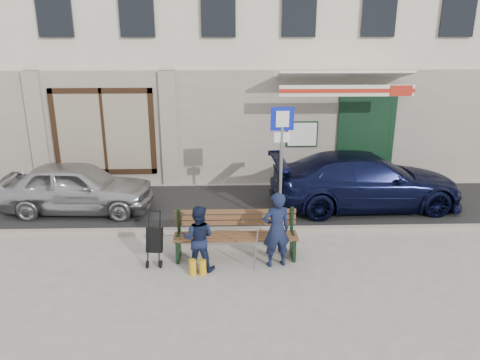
{
  "coord_description": "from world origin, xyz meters",
  "views": [
    {
      "loc": [
        0.19,
        -7.89,
        4.35
      ],
      "look_at": [
        0.46,
        1.6,
        1.2
      ],
      "focal_mm": 35.0,
      "sensor_mm": 36.0,
      "label": 1
    }
  ],
  "objects_px": {
    "car_silver": "(77,187)",
    "stroller": "(154,241)",
    "car_navy": "(365,181)",
    "man": "(276,230)",
    "bench": "(233,236)",
    "woman": "(198,238)",
    "parking_sign": "(282,148)"
  },
  "relations": [
    {
      "from": "bench",
      "to": "woman",
      "type": "height_order",
      "value": "woman"
    },
    {
      "from": "bench",
      "to": "man",
      "type": "xyz_separation_m",
      "value": [
        0.8,
        -0.35,
        0.28
      ]
    },
    {
      "from": "woman",
      "to": "man",
      "type": "bearing_deg",
      "value": -167.22
    },
    {
      "from": "man",
      "to": "woman",
      "type": "height_order",
      "value": "man"
    },
    {
      "from": "car_silver",
      "to": "woman",
      "type": "distance_m",
      "value": 4.29
    },
    {
      "from": "car_silver",
      "to": "parking_sign",
      "type": "xyz_separation_m",
      "value": [
        4.82,
        -1.02,
        1.2
      ]
    },
    {
      "from": "man",
      "to": "parking_sign",
      "type": "bearing_deg",
      "value": -112.05
    },
    {
      "from": "car_silver",
      "to": "stroller",
      "type": "relative_size",
      "value": 3.54
    },
    {
      "from": "bench",
      "to": "woman",
      "type": "bearing_deg",
      "value": -145.49
    },
    {
      "from": "car_navy",
      "to": "bench",
      "type": "distance_m",
      "value": 4.24
    },
    {
      "from": "stroller",
      "to": "car_navy",
      "type": "bearing_deg",
      "value": 36.92
    },
    {
      "from": "bench",
      "to": "woman",
      "type": "distance_m",
      "value": 0.81
    },
    {
      "from": "woman",
      "to": "stroller",
      "type": "distance_m",
      "value": 0.91
    },
    {
      "from": "car_silver",
      "to": "man",
      "type": "distance_m",
      "value": 5.37
    },
    {
      "from": "parking_sign",
      "to": "bench",
      "type": "xyz_separation_m",
      "value": [
        -1.07,
        -1.5,
        -1.36
      ]
    },
    {
      "from": "bench",
      "to": "parking_sign",
      "type": "bearing_deg",
      "value": 54.5
    },
    {
      "from": "car_navy",
      "to": "man",
      "type": "distance_m",
      "value": 3.9
    },
    {
      "from": "car_silver",
      "to": "bench",
      "type": "relative_size",
      "value": 1.52
    },
    {
      "from": "car_silver",
      "to": "stroller",
      "type": "bearing_deg",
      "value": -137.64
    },
    {
      "from": "car_silver",
      "to": "stroller",
      "type": "distance_m",
      "value": 3.52
    },
    {
      "from": "parking_sign",
      "to": "man",
      "type": "bearing_deg",
      "value": -103.09
    },
    {
      "from": "car_navy",
      "to": "bench",
      "type": "xyz_separation_m",
      "value": [
        -3.32,
        -2.62,
        -0.23
      ]
    },
    {
      "from": "bench",
      "to": "car_navy",
      "type": "bearing_deg",
      "value": 38.23
    },
    {
      "from": "bench",
      "to": "man",
      "type": "relative_size",
      "value": 1.63
    },
    {
      "from": "car_navy",
      "to": "parking_sign",
      "type": "xyz_separation_m",
      "value": [
        -2.25,
        -1.11,
        1.14
      ]
    },
    {
      "from": "car_silver",
      "to": "bench",
      "type": "height_order",
      "value": "car_silver"
    },
    {
      "from": "parking_sign",
      "to": "man",
      "type": "distance_m",
      "value": 2.17
    },
    {
      "from": "parking_sign",
      "to": "woman",
      "type": "bearing_deg",
      "value": -136.05
    },
    {
      "from": "parking_sign",
      "to": "stroller",
      "type": "relative_size",
      "value": 2.64
    },
    {
      "from": "bench",
      "to": "stroller",
      "type": "height_order",
      "value": "stroller"
    },
    {
      "from": "man",
      "to": "woman",
      "type": "distance_m",
      "value": 1.46
    },
    {
      "from": "bench",
      "to": "man",
      "type": "height_order",
      "value": "man"
    }
  ]
}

